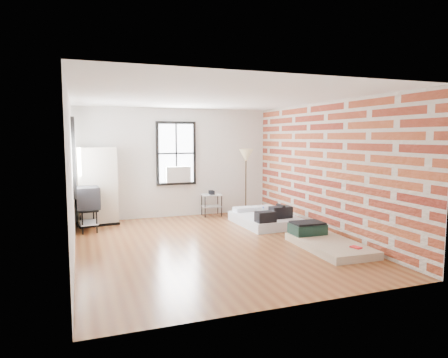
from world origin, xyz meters
name	(u,v)px	position (x,y,z in m)	size (l,w,h in m)	color
ground	(213,245)	(0.00, 0.00, 0.00)	(6.00, 6.00, 0.00)	brown
room_shell	(218,154)	(0.23, 0.36, 1.74)	(5.02, 6.02, 2.80)	silver
mattress_main	(266,219)	(1.75, 1.25, 0.15)	(1.29, 1.72, 0.54)	white
mattress_bare	(324,241)	(1.93, -0.87, 0.12)	(0.98, 1.81, 0.38)	tan
wardrobe	(97,186)	(-1.99, 2.65, 0.91)	(0.97, 0.61, 1.83)	black
side_table	(212,199)	(0.88, 2.72, 0.45)	(0.53, 0.43, 0.67)	black
floor_lamp	(246,158)	(1.83, 2.65, 1.50)	(0.37, 0.37, 1.75)	#2E230F
tv_stand	(88,200)	(-2.21, 2.03, 0.70)	(0.53, 0.72, 0.98)	black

